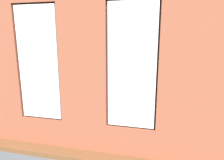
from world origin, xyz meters
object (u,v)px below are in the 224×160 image
object	(u,v)px
couch_left	(189,101)
remote_black	(105,90)
potted_plant_by_left_couch	(172,87)
potted_plant_near_tv	(37,87)
cup_ceramic	(118,89)
remote_gray	(130,90)
candle_jar	(120,90)
potted_plant_mid_room_small	(149,88)
coffee_table	(118,92)
couch_by_window	(74,118)
tv_flatscreen	(40,76)
remote_silver	(114,89)
media_console	(42,93)
potted_plant_foreground_right	(73,77)
potted_plant_corner_far_left	(214,111)
potted_plant_between_couches	(133,103)
papasan_chair	(112,79)

from	to	relation	value
couch_left	remote_black	world-z (taller)	couch_left
potted_plant_by_left_couch	potted_plant_near_tv	distance (m)	4.74
cup_ceramic	remote_gray	bearing A→B (deg)	-159.73
couch_left	candle_jar	size ratio (longest dim) A/B	17.09
potted_plant_mid_room_small	coffee_table	bearing A→B (deg)	35.61
couch_by_window	couch_left	xyz separation A→B (m)	(-2.81, -1.95, -0.00)
tv_flatscreen	potted_plant_near_tv	xyz separation A→B (m)	(-0.54, 1.04, -0.09)
couch_by_window	remote_silver	distance (m)	2.43
remote_gray	media_console	distance (m)	3.12
remote_gray	potted_plant_foreground_right	distance (m)	3.14
potted_plant_by_left_couch	potted_plant_corner_far_left	distance (m)	3.62
remote_silver	potted_plant_near_tv	size ratio (longest dim) A/B	0.13
cup_ceramic	potted_plant_between_couches	distance (m)	2.41
remote_black	media_console	xyz separation A→B (m)	(2.26, 0.25, -0.17)
coffee_table	potted_plant_near_tv	world-z (taller)	potted_plant_near_tv
coffee_table	couch_by_window	bearing A→B (deg)	75.84
cup_ceramic	remote_black	size ratio (longest dim) A/B	0.61
candle_jar	papasan_chair	xyz separation A→B (m)	(0.71, -1.75, -0.04)
couch_by_window	papasan_chair	xyz separation A→B (m)	(0.03, -3.92, 0.12)
couch_left	candle_jar	distance (m)	2.14
papasan_chair	potted_plant_near_tv	size ratio (longest dim) A/B	0.85
candle_jar	papasan_chair	distance (m)	1.89
couch_left	potted_plant_corner_far_left	world-z (taller)	potted_plant_corner_far_left
coffee_table	tv_flatscreen	world-z (taller)	tv_flatscreen
cup_ceramic	candle_jar	world-z (taller)	candle_jar
remote_black	papasan_chair	bearing A→B (deg)	-33.92
candle_jar	remote_gray	size ratio (longest dim) A/B	0.73
cup_ceramic	candle_jar	distance (m)	0.16
candle_jar	potted_plant_near_tv	size ratio (longest dim) A/B	0.09
couch_left	media_console	bearing A→B (deg)	-87.34
tv_flatscreen	potted_plant_near_tv	world-z (taller)	potted_plant_near_tv
coffee_table	tv_flatscreen	distance (m)	2.75
candle_jar	potted_plant_between_couches	bearing A→B (deg)	108.19
tv_flatscreen	potted_plant_corner_far_left	bearing A→B (deg)	158.18
couch_by_window	remote_black	size ratio (longest dim) A/B	11.13
tv_flatscreen	potted_plant_by_left_couch	distance (m)	4.79
tv_flatscreen	potted_plant_near_tv	size ratio (longest dim) A/B	0.70
potted_plant_between_couches	potted_plant_near_tv	world-z (taller)	potted_plant_between_couches
tv_flatscreen	potted_plant_between_couches	bearing A→B (deg)	151.66
couch_left	candle_jar	world-z (taller)	couch_left
couch_by_window	potted_plant_near_tv	xyz separation A→B (m)	(1.56, -0.89, 0.45)
candle_jar	potted_plant_between_couches	distance (m)	2.26
potted_plant_between_couches	papasan_chair	bearing A→B (deg)	-70.00
candle_jar	potted_plant_by_left_couch	distance (m)	2.15
potted_plant_by_left_couch	potted_plant_foreground_right	size ratio (longest dim) A/B	0.74
media_console	papasan_chair	xyz separation A→B (m)	(-2.07, -2.00, 0.18)
coffee_table	potted_plant_near_tv	xyz separation A→B (m)	(2.14, 1.40, 0.40)
remote_black	papasan_chair	size ratio (longest dim) A/B	0.15
potted_plant_mid_room_small	remote_black	bearing A→B (deg)	30.53
tv_flatscreen	potted_plant_mid_room_small	xyz separation A→B (m)	(-3.68, -1.08, -0.47)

